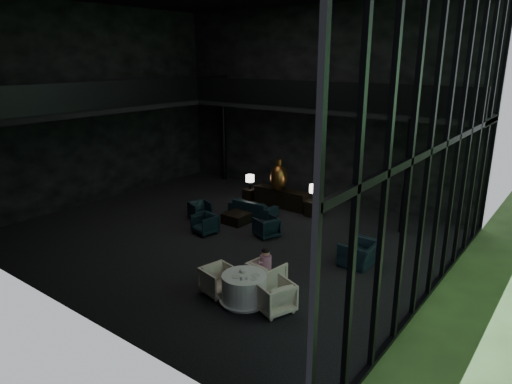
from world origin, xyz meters
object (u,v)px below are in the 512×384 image
Objects in this scene: dining_chair_west at (219,279)px; lounge_armchair_west at (200,210)px; table_lamp_right at (314,189)px; table_lamp_left at (250,179)px; child at (266,260)px; side_table_right at (313,208)px; lounge_armchair_east at (266,226)px; lounge_armchair_south at (205,223)px; dining_chair_north at (266,273)px; console at (281,198)px; coffee_table at (237,218)px; bronze_urn at (279,177)px; sofa at (253,205)px; side_table_left at (250,195)px; window_armchair at (360,249)px; dining_chair_east at (275,293)px; dining_table at (244,290)px.

lounge_armchair_west is at bearing 61.08° from dining_chair_west.
table_lamp_left is at bearing 178.63° from table_lamp_right.
table_lamp_right is at bearing -71.95° from child.
lounge_armchair_east reaches higher than side_table_right.
dining_chair_north is at bearing -14.63° from lounge_armchair_south.
console reaches higher than coffee_table.
lounge_armchair_east is at bearing -68.49° from lounge_armchair_west.
bronze_urn is 0.72× the size of sofa.
table_lamp_left is 0.93× the size of child.
window_armchair reaches higher than side_table_left.
dining_chair_east reaches higher than dining_chair_west.
table_lamp_left is 1.88m from sofa.
dining_chair_north reaches higher than lounge_armchair_south.
table_lamp_right is (3.20, -0.08, 0.12)m from table_lamp_left.
lounge_armchair_east is 0.64× the size of window_armchair.
side_table_right is 0.86× the size of lounge_armchair_west.
lounge_armchair_east is at bearing 30.91° from dining_chair_west.
bronze_urn is 3.44m from lounge_armchair_west.
sofa reaches higher than side_table_right.
child reaches higher than coffee_table.
table_lamp_right is at bearing 106.05° from dining_table.
side_table_right is 6.12m from dining_chair_north.
console is at bearing -125.40° from dining_chair_east.
console is at bearing -51.36° from dining_chair_north.
lounge_armchair_west is 7.09m from dining_chair_east.
window_armchair is at bearing -25.05° from side_table_left.
table_lamp_left is at bearing -178.50° from console.
side_table_left is at bearing -48.80° from child.
table_lamp_left is (-1.60, -0.04, 0.57)m from console.
side_table_right is at bearing -151.93° from sofa.
dining_chair_west reaches higher than dining_table.
dining_table is 0.86m from dining_chair_east.
bronze_urn reaches higher than sofa.
bronze_urn is 1.73× the size of lounge_armchair_south.
sofa is at bearing 125.73° from dining_table.
dining_chair_west is (-2.17, -3.81, -0.08)m from window_armchair.
side_table_right is at bearing -132.41° from window_armchair.
side_table_right reaches higher than side_table_left.
table_lamp_left reaches higher than console.
dining_chair_north reaches higher than console.
dining_chair_east reaches higher than coffee_table.
console is at bearing 84.04° from coffee_table.
lounge_armchair_south is 0.80× the size of dining_chair_east.
window_armchair is at bearing 70.07° from dining_table.
table_lamp_right is at bearing -4.23° from console.
lounge_armchair_west is 5.98m from dining_chair_north.
bronze_urn is at bearing -58.43° from child.
console is at bearing -133.01° from lounge_armchair_east.
side_table_right is 4.38m from lounge_armchair_west.
dining_chair_east is 1.66m from dining_chair_west.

